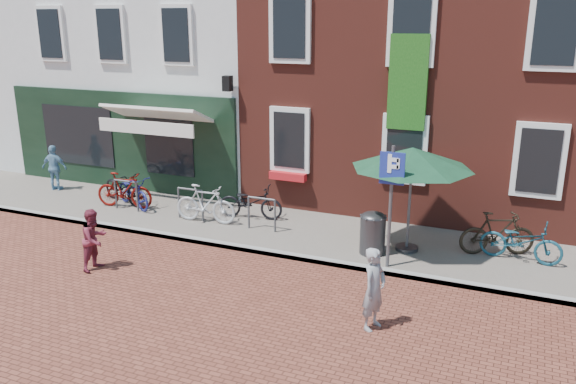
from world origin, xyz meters
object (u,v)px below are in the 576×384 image
at_px(bicycle_2, 133,191).
at_px(bicycle_6, 521,241).
at_px(parking_sign, 391,188).
at_px(woman, 374,289).
at_px(litter_bin, 373,231).
at_px(parasol, 412,154).
at_px(bicycle_1, 124,190).
at_px(cafe_person, 55,168).
at_px(bicycle_0, 122,187).
at_px(boy, 94,239).
at_px(bicycle_3, 205,204).
at_px(bicycle_4, 251,202).
at_px(bicycle_5, 497,233).

height_order(bicycle_2, bicycle_6, same).
distance_m(parking_sign, woman, 2.62).
height_order(litter_bin, bicycle_2, litter_bin).
bearing_deg(woman, parking_sign, 24.56).
height_order(parasol, bicycle_1, parasol).
xyz_separation_m(cafe_person, bicycle_6, (12.99, -0.31, -0.24)).
bearing_deg(bicycle_0, litter_bin, -76.83).
bearing_deg(cafe_person, bicycle_0, 165.12).
bearing_deg(bicycle_1, parasol, -99.28).
bearing_deg(woman, parasol, 19.14).
height_order(boy, bicycle_3, boy).
xyz_separation_m(litter_bin, bicycle_0, (-7.36, 0.88, -0.09)).
relative_size(cafe_person, bicycle_2, 0.81).
bearing_deg(boy, bicycle_6, -63.14).
distance_m(bicycle_3, bicycle_4, 1.16).
xyz_separation_m(parking_sign, bicycle_2, (-7.32, 1.26, -1.26)).
distance_m(parking_sign, bicycle_1, 7.67).
xyz_separation_m(parasol, bicycle_0, (-8.02, 0.40, -1.74)).
xyz_separation_m(bicycle_2, bicycle_6, (9.82, 0.14, 0.00)).
height_order(woman, boy, woman).
relative_size(bicycle_2, bicycle_4, 1.00).
height_order(bicycle_4, bicycle_5, bicycle_5).
relative_size(boy, bicycle_4, 0.78).
distance_m(parking_sign, bicycle_2, 7.53).
relative_size(parasol, bicycle_3, 1.62).
xyz_separation_m(litter_bin, parking_sign, (0.48, -0.58, 1.17)).
bearing_deg(woman, bicycle_0, 81.77).
height_order(boy, bicycle_6, boy).
bearing_deg(cafe_person, bicycle_5, 169.73).
height_order(cafe_person, bicycle_1, cafe_person).
relative_size(woman, boy, 1.10).
distance_m(woman, bicycle_1, 8.55).
distance_m(parasol, bicycle_1, 7.87).
distance_m(woman, boy, 5.95).
height_order(litter_bin, bicycle_3, litter_bin).
relative_size(litter_bin, bicycle_3, 0.63).
bearing_deg(parking_sign, litter_bin, 129.77).
xyz_separation_m(parking_sign, bicycle_5, (2.02, 1.55, -1.21)).
height_order(parasol, bicycle_0, parasol).
xyz_separation_m(parking_sign, bicycle_6, (2.50, 1.39, -1.26)).
bearing_deg(bicycle_4, parasol, -107.79).
bearing_deg(bicycle_6, litter_bin, 110.52).
xyz_separation_m(parasol, bicycle_1, (-7.68, 0.05, -1.69)).
bearing_deg(bicycle_6, parking_sign, 124.30).
bearing_deg(parasol, bicycle_2, 178.49).
xyz_separation_m(litter_bin, bicycle_5, (2.50, 0.98, -0.04)).
bearing_deg(parking_sign, bicycle_3, 169.31).
height_order(parking_sign, boy, parking_sign).
bearing_deg(parking_sign, cafe_person, 170.76).
height_order(bicycle_3, bicycle_4, bicycle_3).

